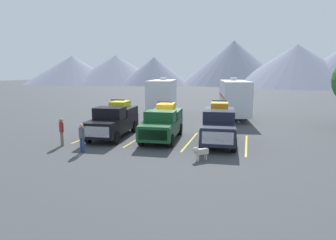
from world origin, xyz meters
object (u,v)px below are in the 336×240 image
object	(u,v)px
camper_trailer_b	(234,97)
dog	(200,151)
pickup_truck_a	(114,120)
person_a	(61,130)
person_b	(82,136)
pickup_truck_c	(219,124)
camper_trailer_a	(162,95)
pickup_truck_b	(163,123)

from	to	relation	value
camper_trailer_b	dog	xyz separation A→B (m)	(-0.99, -14.77, -1.62)
pickup_truck_a	dog	xyz separation A→B (m)	(6.86, -4.02, -0.70)
person_a	person_b	world-z (taller)	person_a
pickup_truck_c	person_b	world-z (taller)	pickup_truck_c
pickup_truck_c	camper_trailer_a	bearing A→B (deg)	123.00
person_b	dog	world-z (taller)	person_b
pickup_truck_b	pickup_truck_c	xyz separation A→B (m)	(3.82, 0.01, 0.09)
person_b	dog	size ratio (longest dim) A/B	2.10
pickup_truck_a	camper_trailer_b	world-z (taller)	camper_trailer_b
person_b	pickup_truck_c	bearing A→B (deg)	31.84
pickup_truck_b	camper_trailer_b	world-z (taller)	camper_trailer_b
person_a	dog	size ratio (longest dim) A/B	2.13
pickup_truck_a	camper_trailer_b	size ratio (longest dim) A/B	0.65
pickup_truck_b	person_a	size ratio (longest dim) A/B	3.16
pickup_truck_a	pickup_truck_c	xyz separation A→B (m)	(7.42, 0.17, 0.04)
person_a	person_b	distance (m)	2.33
person_a	dog	distance (m)	8.86
pickup_truck_c	dog	bearing A→B (deg)	-97.66
camper_trailer_a	person_a	distance (m)	14.77
person_a	pickup_truck_a	bearing A→B (deg)	59.51
pickup_truck_b	person_b	bearing A→B (deg)	-127.59
camper_trailer_b	dog	world-z (taller)	camper_trailer_b
pickup_truck_a	pickup_truck_b	bearing A→B (deg)	2.55
pickup_truck_a	person_b	xyz separation A→B (m)	(0.12, -4.36, -0.21)
person_a	person_b	xyz separation A→B (m)	(2.09, -1.03, -0.02)
camper_trailer_b	dog	distance (m)	14.89
pickup_truck_a	person_a	size ratio (longest dim) A/B	3.30
pickup_truck_b	camper_trailer_b	xyz separation A→B (m)	(4.25, 10.59, 0.97)
dog	camper_trailer_b	bearing A→B (deg)	86.16
pickup_truck_a	dog	world-z (taller)	pickup_truck_a
pickup_truck_c	camper_trailer_a	size ratio (longest dim) A/B	0.72
dog	camper_trailer_a	bearing A→B (deg)	113.47
pickup_truck_a	camper_trailer_b	xyz separation A→B (m)	(7.85, 10.75, 0.92)
camper_trailer_a	dog	distance (m)	16.69
person_a	camper_trailer_a	bearing A→B (deg)	81.39
camper_trailer_b	camper_trailer_a	bearing A→B (deg)	176.45
camper_trailer_a	person_a	world-z (taller)	camper_trailer_a
camper_trailer_a	person_b	bearing A→B (deg)	-90.44
pickup_truck_a	pickup_truck_c	size ratio (longest dim) A/B	1.01
pickup_truck_a	person_b	distance (m)	4.37
pickup_truck_a	camper_trailer_b	distance (m)	13.35
pickup_truck_a	camper_trailer_a	distance (m)	11.27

